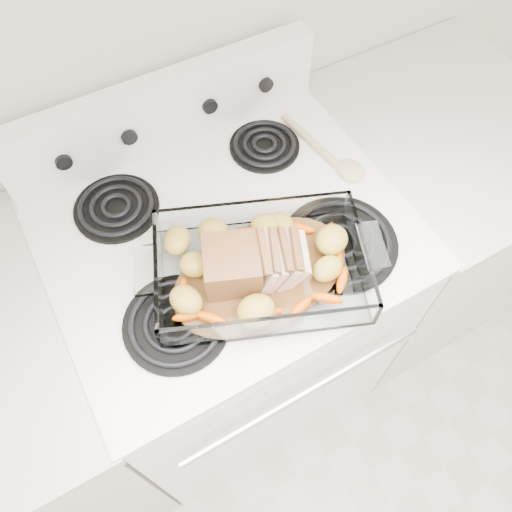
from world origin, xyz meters
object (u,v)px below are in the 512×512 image
electric_range (233,313)px  counter_right (410,226)px  counter_left (12,428)px  baking_dish (261,271)px  pork_roast (248,269)px

electric_range → counter_right: bearing=-0.1°
counter_left → baking_dish: (0.67, -0.15, 0.50)m
counter_left → electric_range: bearing=0.1°
counter_right → pork_roast: 0.88m
electric_range → counter_left: bearing=-179.9°
electric_range → counter_right: (0.66, -0.00, -0.02)m
baking_dish → counter_left: bearing=-170.4°
counter_right → pork_roast: (-0.69, -0.15, 0.53)m
counter_left → pork_roast: 0.84m
counter_left → baking_dish: bearing=-12.6°
counter_right → pork_roast: size_ratio=4.57×
electric_range → counter_left: size_ratio=1.20×
counter_left → pork_roast: bearing=-13.1°
counter_right → electric_range: bearing=179.9°
electric_range → counter_right: 0.67m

